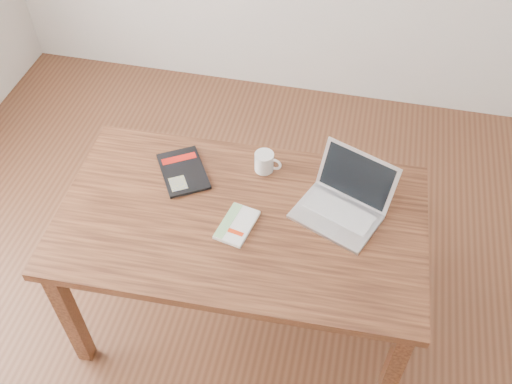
% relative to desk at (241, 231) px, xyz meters
% --- Properties ---
extents(room, '(4.04, 4.04, 2.70)m').
position_rel_desk_xyz_m(room, '(-0.13, -0.12, 0.69)').
color(room, '#532F1C').
rests_on(room, ground).
extents(desk, '(1.54, 0.91, 0.75)m').
position_rel_desk_xyz_m(desk, '(0.00, 0.00, 0.00)').
color(desk, '#4F2A17').
rests_on(desk, ground).
extents(white_guidebook, '(0.16, 0.22, 0.02)m').
position_rel_desk_xyz_m(white_guidebook, '(-0.00, -0.05, 0.10)').
color(white_guidebook, silver).
rests_on(white_guidebook, desk).
extents(black_guidebook, '(0.30, 0.33, 0.01)m').
position_rel_desk_xyz_m(black_guidebook, '(-0.31, 0.19, 0.10)').
color(black_guidebook, black).
rests_on(black_guidebook, desk).
extents(laptop, '(0.42, 0.41, 0.23)m').
position_rel_desk_xyz_m(laptop, '(0.40, 0.13, 0.14)').
color(laptop, silver).
rests_on(laptop, desk).
extents(coffee_mug, '(0.12, 0.08, 0.09)m').
position_rel_desk_xyz_m(coffee_mug, '(0.04, 0.29, 0.14)').
color(coffee_mug, white).
rests_on(coffee_mug, desk).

